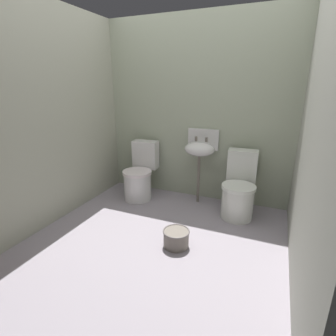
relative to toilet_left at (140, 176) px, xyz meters
name	(u,v)px	position (x,y,z in m)	size (l,w,h in m)	color
ground_plane	(156,243)	(0.68, -0.91, -0.36)	(2.96, 2.92, 0.08)	gray
wall_back	(197,111)	(0.68, 0.40, 0.89)	(2.96, 0.10, 2.41)	#97A087
wall_left	(53,117)	(-0.65, -0.81, 0.89)	(0.10, 2.72, 2.41)	#9FA18D
wall_right	(319,134)	(2.01, -0.81, 0.89)	(0.10, 2.72, 2.41)	#999A8D
toilet_left	(140,176)	(0.00, 0.00, 0.00)	(0.42, 0.61, 0.78)	silver
toilet_right	(239,190)	(1.37, 0.00, 0.00)	(0.42, 0.61, 0.78)	silver
sink	(200,148)	(0.81, 0.19, 0.43)	(0.42, 0.35, 0.99)	#6B6259
bucket	(176,238)	(0.91, -0.93, -0.23)	(0.27, 0.27, 0.18)	#6B6259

